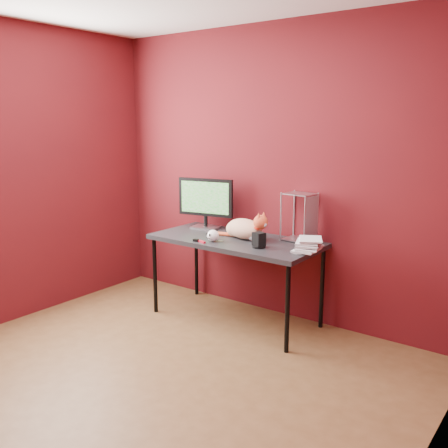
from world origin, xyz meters
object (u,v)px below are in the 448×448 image
Objects in this scene: desk at (235,244)px; cat at (245,229)px; skull_mug at (213,236)px; speaker at (259,241)px; monitor at (206,201)px; book_stack at (301,176)px.

cat reaches higher than desk.
desk is at bearing 87.60° from skull_mug.
speaker is at bearing -23.12° from desk.
skull_mug is (-0.09, -0.20, 0.10)m from desk.
desk is 0.24m from skull_mug.
cat is at bearing 78.16° from skull_mug.
cat reaches higher than skull_mug.
book_stack reaches higher than monitor.
speaker is (0.26, -0.18, -0.03)m from cat.
desk is 0.59m from monitor.
book_stack is (0.72, 0.18, 0.54)m from skull_mug.
speaker is 0.11× the size of book_stack.
cat is 0.32m from speaker.
desk is 2.65× the size of cat.
skull_mug is 0.43m from speaker.
monitor is at bearing 157.93° from skull_mug.
speaker is 0.62m from book_stack.
monitor is at bearing 177.02° from cat.
desk is at bearing -31.71° from monitor.
cat reaches higher than speaker.
book_stack reaches higher than skull_mug.
desk is 13.40× the size of skull_mug.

